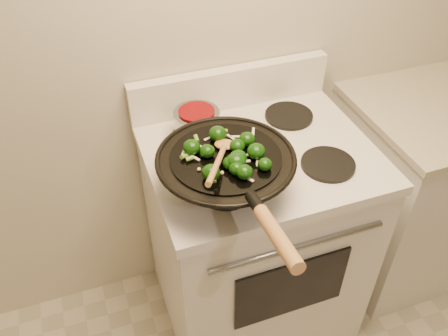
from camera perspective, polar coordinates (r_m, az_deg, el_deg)
name	(u,v)px	position (r m, az deg, el deg)	size (l,w,h in m)	color
stove	(254,236)	(1.95, 3.68, -8.19)	(0.78, 0.67, 1.08)	white
counter_unit	(424,187)	(2.36, 22.91, -2.11)	(0.75, 0.62, 0.91)	silver
wok	(226,172)	(1.42, 0.29, -0.44)	(0.42, 0.70, 0.21)	black
stirfry	(231,154)	(1.37, 0.89, 1.67)	(0.26, 0.26, 0.05)	#0E3408
wooden_spoon	(221,155)	(1.34, -0.38, 1.60)	(0.18, 0.28, 0.09)	#AA7542
saucepan	(197,123)	(1.66, -3.25, 5.47)	(0.16, 0.26, 0.10)	gray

